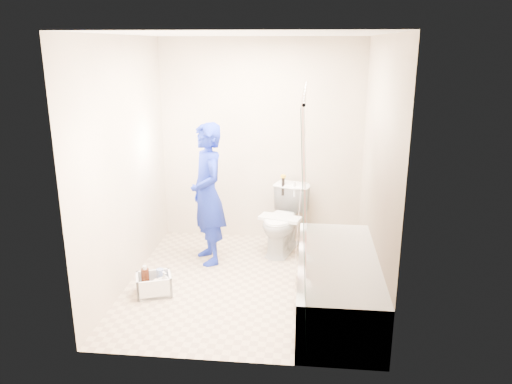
# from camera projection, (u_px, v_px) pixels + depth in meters

# --- Properties ---
(floor) EXTENTS (2.60, 2.60, 0.00)m
(floor) POSITION_uv_depth(u_px,v_px,m) (249.00, 283.00, 5.03)
(floor) COLOR tan
(floor) RESTS_ON ground
(ceiling) EXTENTS (2.40, 2.60, 0.02)m
(ceiling) POSITION_uv_depth(u_px,v_px,m) (248.00, 34.00, 4.34)
(ceiling) COLOR white
(ceiling) RESTS_ON wall_back
(wall_back) EXTENTS (2.40, 0.02, 2.40)m
(wall_back) POSITION_uv_depth(u_px,v_px,m) (261.00, 142.00, 5.93)
(wall_back) COLOR beige
(wall_back) RESTS_ON ground
(wall_front) EXTENTS (2.40, 0.02, 2.40)m
(wall_front) POSITION_uv_depth(u_px,v_px,m) (226.00, 212.00, 3.45)
(wall_front) COLOR beige
(wall_front) RESTS_ON ground
(wall_left) EXTENTS (0.02, 2.60, 2.40)m
(wall_left) POSITION_uv_depth(u_px,v_px,m) (125.00, 164.00, 4.81)
(wall_left) COLOR beige
(wall_left) RESTS_ON ground
(wall_right) EXTENTS (0.02, 2.60, 2.40)m
(wall_right) POSITION_uv_depth(u_px,v_px,m) (378.00, 171.00, 4.57)
(wall_right) COLOR beige
(wall_right) RESTS_ON ground
(bathtub) EXTENTS (0.70, 1.75, 0.50)m
(bathtub) POSITION_uv_depth(u_px,v_px,m) (337.00, 282.00, 4.46)
(bathtub) COLOR white
(bathtub) RESTS_ON ground
(curtain_rod) EXTENTS (0.02, 1.90, 0.02)m
(curtain_rod) POSITION_uv_depth(u_px,v_px,m) (305.00, 91.00, 4.02)
(curtain_rod) COLOR silver
(curtain_rod) RESTS_ON wall_back
(shower_curtain) EXTENTS (0.06, 1.75, 1.80)m
(shower_curtain) POSITION_uv_depth(u_px,v_px,m) (302.00, 201.00, 4.28)
(shower_curtain) COLOR silver
(shower_curtain) RESTS_ON curtain_rod
(toilet) EXTENTS (0.61, 0.82, 0.75)m
(toilet) POSITION_uv_depth(u_px,v_px,m) (283.00, 220.00, 5.72)
(toilet) COLOR white
(toilet) RESTS_ON ground
(tank_lid) EXTENTS (0.50, 0.32, 0.04)m
(tank_lid) POSITION_uv_depth(u_px,v_px,m) (280.00, 218.00, 5.59)
(tank_lid) COLOR silver
(tank_lid) RESTS_ON toilet
(tank_internals) EXTENTS (0.18, 0.08, 0.25)m
(tank_internals) POSITION_uv_depth(u_px,v_px,m) (286.00, 185.00, 5.81)
(tank_internals) COLOR black
(tank_internals) RESTS_ON toilet
(plumber) EXTENTS (0.59, 0.67, 1.54)m
(plumber) POSITION_uv_depth(u_px,v_px,m) (208.00, 194.00, 5.34)
(plumber) COLOR #0F3E97
(plumber) RESTS_ON ground
(cleaning_caddy) EXTENTS (0.40, 0.36, 0.25)m
(cleaning_caddy) POSITION_uv_depth(u_px,v_px,m) (155.00, 285.00, 4.79)
(cleaning_caddy) COLOR silver
(cleaning_caddy) RESTS_ON ground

